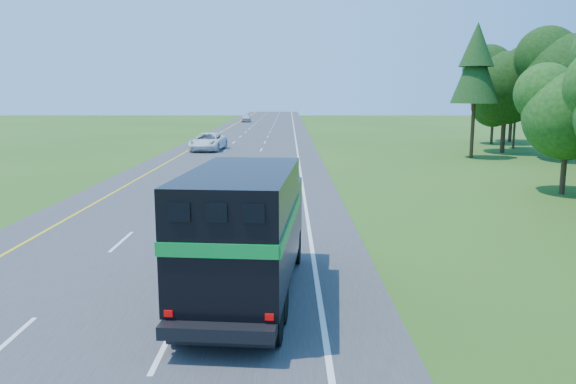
{
  "coord_description": "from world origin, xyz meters",
  "views": [
    {
      "loc": [
        4.64,
        -1.0,
        5.67
      ],
      "look_at": [
        4.61,
        23.16,
        1.43
      ],
      "focal_mm": 35.0,
      "sensor_mm": 36.0,
      "label": 1
    }
  ],
  "objects": [
    {
      "name": "road",
      "position": [
        0.0,
        50.0,
        0.02
      ],
      "size": [
        15.0,
        260.0,
        0.04
      ],
      "primitive_type": "cube",
      "color": "#38383A",
      "rests_on": "ground"
    },
    {
      "name": "lane_markings",
      "position": [
        0.0,
        50.0,
        0.04
      ],
      "size": [
        11.15,
        260.0,
        0.01
      ],
      "color": "yellow",
      "rests_on": "road"
    },
    {
      "name": "horse_truck",
      "position": [
        3.47,
        13.94,
        2.02
      ],
      "size": [
        3.27,
        8.52,
        3.69
      ],
      "rotation": [
        0.0,
        0.0,
        -0.09
      ],
      "color": "black",
      "rests_on": "road"
    },
    {
      "name": "white_suv",
      "position": [
        -3.5,
        55.54,
        0.92
      ],
      "size": [
        3.44,
        6.54,
        1.76
      ],
      "primitive_type": "imported",
      "rotation": [
        0.0,
        0.0,
        -0.09
      ],
      "color": "white",
      "rests_on": "road"
    },
    {
      "name": "far_car",
      "position": [
        -4.02,
        113.61,
        0.83
      ],
      "size": [
        1.97,
        4.68,
        1.58
      ],
      "primitive_type": "imported",
      "rotation": [
        0.0,
        0.0,
        0.02
      ],
      "color": "silver",
      "rests_on": "road"
    }
  ]
}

